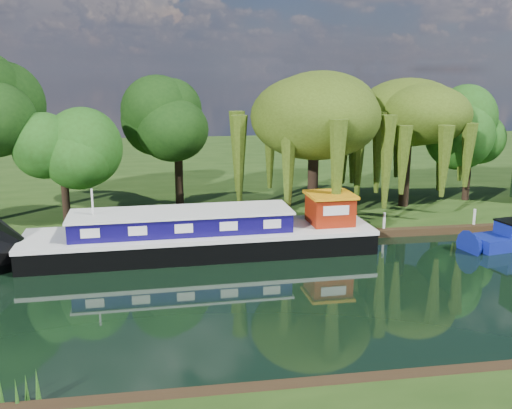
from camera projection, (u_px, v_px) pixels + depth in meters
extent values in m
plane|color=black|center=(389.00, 288.00, 26.85)|extent=(120.00, 120.00, 0.00)
cube|color=#1C370F|center=(265.00, 166.00, 59.46)|extent=(120.00, 52.00, 0.45)
cube|color=black|center=(202.00, 245.00, 31.88)|extent=(19.30, 4.90, 1.28)
cube|color=silver|center=(201.00, 232.00, 31.71)|extent=(19.41, 4.99, 0.23)
cube|color=#0F0949|center=(182.00, 222.00, 31.37)|extent=(11.98, 3.47, 1.01)
cube|color=silver|center=(182.00, 212.00, 31.24)|extent=(12.20, 3.69, 0.13)
cube|color=maroon|center=(330.00, 210.00, 32.88)|extent=(2.42, 2.42, 1.60)
cube|color=orange|center=(330.00, 195.00, 32.68)|extent=(2.70, 2.70, 0.17)
cylinder|color=silver|center=(93.00, 212.00, 30.32)|extent=(0.11, 0.11, 2.56)
imported|color=maroon|center=(230.00, 255.00, 31.69)|extent=(3.80, 2.86, 0.75)
cylinder|color=black|center=(313.00, 176.00, 37.86)|extent=(0.70, 0.70, 5.39)
ellipsoid|color=#32460F|center=(314.00, 117.00, 36.96)|extent=(7.52, 7.52, 4.86)
cylinder|color=black|center=(405.00, 172.00, 40.60)|extent=(0.69, 0.69, 4.89)
ellipsoid|color=#32460F|center=(408.00, 122.00, 39.78)|extent=(6.68, 6.68, 4.31)
cylinder|color=black|center=(65.00, 183.00, 35.70)|extent=(0.43, 0.43, 5.34)
ellipsoid|color=#1E4611|center=(62.00, 148.00, 35.19)|extent=(4.37, 4.37, 4.37)
cylinder|color=black|center=(179.00, 161.00, 40.71)|extent=(0.57, 0.57, 6.42)
ellipsoid|color=black|center=(177.00, 124.00, 40.11)|extent=(5.14, 5.14, 5.14)
cylinder|color=black|center=(468.00, 163.00, 42.39)|extent=(0.52, 0.52, 5.59)
ellipsoid|color=#1E4611|center=(471.00, 132.00, 41.86)|extent=(4.47, 4.47, 4.47)
cylinder|color=silver|center=(336.00, 205.00, 36.65)|extent=(0.10, 0.10, 2.20)
sphere|color=white|center=(336.00, 185.00, 36.36)|extent=(0.36, 0.36, 0.36)
cylinder|color=silver|center=(172.00, 230.00, 33.16)|extent=(0.16, 0.16, 1.00)
cylinder|color=silver|center=(273.00, 225.00, 34.08)|extent=(0.16, 0.16, 1.00)
cylinder|color=silver|center=(384.00, 221.00, 35.16)|extent=(0.16, 0.16, 1.00)
cylinder|color=silver|center=(474.00, 217.00, 36.07)|extent=(0.16, 0.16, 1.00)
cone|color=#1C4B14|center=(12.00, 394.00, 17.12)|extent=(1.20, 1.20, 1.10)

